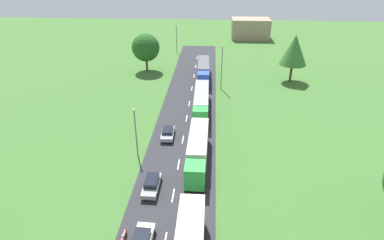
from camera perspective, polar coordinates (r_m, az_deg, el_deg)
name	(u,v)px	position (r m, az deg, el deg)	size (l,w,h in m)	color
road	(173,196)	(39.22, -3.36, -13.26)	(10.00, 140.00, 0.06)	#2B2B30
lane_marking_centre	(169,218)	(36.60, -4.04, -16.80)	(0.16, 122.53, 0.01)	white
truck_second	(198,150)	(43.46, 0.99, -5.22)	(2.62, 13.04, 3.65)	green
truck_third	(201,102)	(57.53, 1.64, 3.26)	(2.69, 14.60, 3.57)	green
truck_fourth	(204,70)	(73.59, 2.04, 8.73)	(2.87, 13.89, 3.61)	blue
car_third	(152,184)	(39.92, -7.13, -11.14)	(1.84, 4.55, 1.47)	gray
car_fourth	(168,133)	(50.24, -4.29, -2.29)	(2.00, 4.30, 1.34)	#8C939E
motorcycle_courier	(124,237)	(34.70, -11.93, -19.46)	(0.28, 1.94, 0.91)	black
lamppost_second	(136,130)	(44.75, -9.89, -1.72)	(0.36, 0.36, 7.30)	slate
lamppost_third	(222,66)	(67.45, 5.26, 9.50)	(0.36, 0.36, 9.15)	slate
lamppost_fourth	(176,37)	(94.49, -2.75, 14.37)	(0.36, 0.36, 8.05)	slate
tree_oak	(146,48)	(79.27, -8.14, 12.51)	(6.57, 6.57, 8.99)	#513823
tree_pine	(294,50)	(74.24, 17.54, 11.68)	(5.86, 5.86, 10.37)	#513823
distant_building	(250,29)	(114.00, 10.22, 15.55)	(12.44, 8.00, 6.43)	#9E846B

